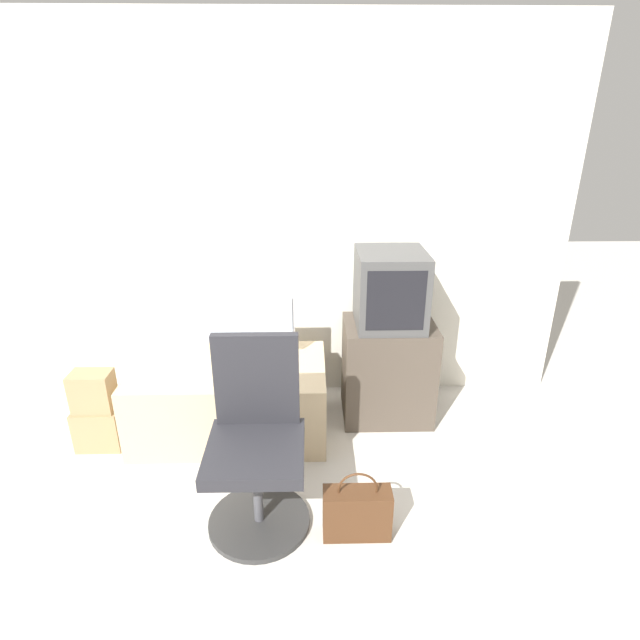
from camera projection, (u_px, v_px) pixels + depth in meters
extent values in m
plane|color=beige|center=(245.00, 509.00, 2.74)|extent=(12.00, 12.00, 0.00)
cube|color=silver|center=(256.00, 223.00, 3.46)|extent=(4.40, 0.05, 2.60)
cube|color=#CCB289|center=(231.00, 398.00, 3.33)|extent=(1.25, 0.72, 0.49)
cube|color=#4C4238|center=(387.00, 370.00, 3.47)|extent=(0.61, 0.47, 0.70)
cylinder|color=#B2B2B7|center=(252.00, 354.00, 3.36)|extent=(0.21, 0.21, 0.02)
cylinder|color=#B2B2B7|center=(252.00, 347.00, 3.34)|extent=(0.09, 0.09, 0.09)
cube|color=#B2B2B7|center=(250.00, 320.00, 3.27)|extent=(0.58, 0.01, 0.33)
cube|color=silver|center=(250.00, 320.00, 3.27)|extent=(0.55, 0.02, 0.30)
cube|color=#2D2D2D|center=(245.00, 368.00, 3.19)|extent=(0.37, 0.11, 0.01)
ellipsoid|color=silver|center=(285.00, 366.00, 3.20)|extent=(0.06, 0.04, 0.03)
cube|color=#474747|center=(390.00, 289.00, 3.25)|extent=(0.44, 0.47, 0.49)
cube|color=black|center=(396.00, 301.00, 3.04)|extent=(0.36, 0.01, 0.39)
cylinder|color=#333333|center=(259.00, 521.00, 2.64)|extent=(0.53, 0.53, 0.03)
cylinder|color=#4C4C51|center=(258.00, 489.00, 2.56)|extent=(0.05, 0.05, 0.39)
cube|color=#28282D|center=(255.00, 452.00, 2.47)|extent=(0.48, 0.48, 0.07)
cube|color=#28282D|center=(257.00, 379.00, 2.56)|extent=(0.44, 0.05, 0.51)
cube|color=#A3845B|center=(100.00, 427.00, 3.21)|extent=(0.29, 0.19, 0.28)
cube|color=#A3845B|center=(93.00, 391.00, 3.11)|extent=(0.25, 0.17, 0.26)
cube|color=#4C2D19|center=(357.00, 513.00, 2.53)|extent=(0.35, 0.13, 0.27)
torus|color=#4C2D19|center=(358.00, 489.00, 2.47)|extent=(0.20, 0.01, 0.20)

